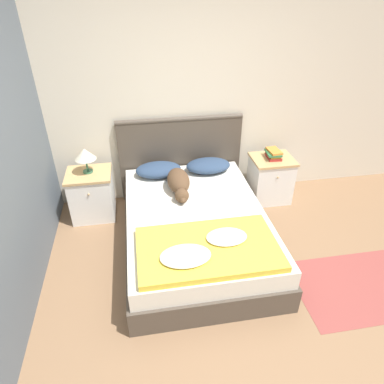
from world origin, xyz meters
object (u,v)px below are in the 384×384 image
(dog, at_px, (179,182))
(book_stack, at_px, (274,154))
(pillow_right, at_px, (208,166))
(bed, at_px, (195,229))
(nightstand_right, at_px, (270,179))
(nightstand_left, at_px, (92,194))
(table_lamp, at_px, (85,155))
(pillow_left, at_px, (158,170))

(dog, xyz_separation_m, book_stack, (1.22, 0.34, 0.08))
(dog, bearing_deg, pillow_right, 42.55)
(bed, relative_size, nightstand_right, 3.52)
(dog, relative_size, book_stack, 2.80)
(nightstand_left, bearing_deg, dog, -18.45)
(pillow_right, distance_m, book_stack, 0.81)
(dog, relative_size, table_lamp, 2.26)
(nightstand_right, xyz_separation_m, pillow_left, (-1.41, 0.05, 0.24))
(pillow_right, xyz_separation_m, dog, (-0.41, -0.38, 0.03))
(nightstand_right, distance_m, book_stack, 0.34)
(bed, distance_m, book_stack, 1.41)
(pillow_left, height_order, book_stack, book_stack)
(bed, distance_m, pillow_right, 0.91)
(nightstand_left, height_order, pillow_right, pillow_right)
(nightstand_right, relative_size, pillow_right, 1.08)
(nightstand_right, distance_m, pillow_left, 1.43)
(bed, xyz_separation_m, pillow_right, (0.30, 0.80, 0.30))
(bed, relative_size, table_lamp, 7.03)
(pillow_left, xyz_separation_m, table_lamp, (-0.80, -0.02, 0.28))
(nightstand_left, distance_m, table_lamp, 0.51)
(pillow_left, relative_size, dog, 0.82)
(bed, xyz_separation_m, pillow_left, (-0.30, 0.80, 0.30))
(nightstand_right, xyz_separation_m, book_stack, (0.00, 0.01, 0.34))
(bed, relative_size, nightstand_left, 3.52)
(nightstand_left, xyz_separation_m, pillow_right, (1.41, 0.05, 0.24))
(table_lamp, bearing_deg, pillow_right, 0.94)
(nightstand_left, bearing_deg, table_lamp, 90.00)
(nightstand_right, bearing_deg, bed, -145.61)
(bed, height_order, nightstand_right, nightstand_right)
(bed, height_order, table_lamp, table_lamp)
(book_stack, bearing_deg, pillow_left, 178.48)
(pillow_right, relative_size, table_lamp, 1.85)
(nightstand_right, relative_size, pillow_left, 1.08)
(nightstand_right, height_order, dog, dog)
(nightstand_right, bearing_deg, dog, -164.69)
(nightstand_left, relative_size, pillow_left, 1.08)
(nightstand_left, height_order, book_stack, book_stack)
(book_stack, height_order, table_lamp, table_lamp)
(pillow_left, bearing_deg, nightstand_left, -176.76)
(table_lamp, bearing_deg, pillow_left, 1.64)
(bed, distance_m, pillow_left, 0.91)
(nightstand_left, bearing_deg, bed, -34.39)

